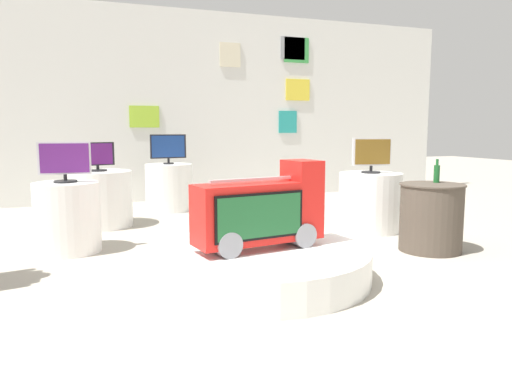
# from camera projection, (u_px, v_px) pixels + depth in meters

# --- Properties ---
(ground_plane) EXTENTS (30.00, 30.00, 0.00)m
(ground_plane) POSITION_uv_depth(u_px,v_px,m) (293.00, 281.00, 4.07)
(ground_plane) COLOR #A8A091
(back_wall_display) EXTENTS (10.85, 0.13, 3.36)m
(back_wall_display) POSITION_uv_depth(u_px,v_px,m) (177.00, 106.00, 8.63)
(back_wall_display) COLOR silver
(back_wall_display) RESTS_ON ground
(main_display_pedestal) EXTENTS (1.88, 1.88, 0.26)m
(main_display_pedestal) POSITION_uv_depth(u_px,v_px,m) (259.00, 264.00, 4.13)
(main_display_pedestal) COLOR white
(main_display_pedestal) RESTS_ON ground
(novelty_firetruck_tv) EXTENTS (1.16, 0.54, 0.74)m
(novelty_firetruck_tv) POSITION_uv_depth(u_px,v_px,m) (261.00, 213.00, 4.08)
(novelty_firetruck_tv) COLOR gray
(novelty_firetruck_tv) RESTS_ON main_display_pedestal
(display_pedestal_left_rear) EXTENTS (0.73, 0.73, 0.73)m
(display_pedestal_left_rear) POSITION_uv_depth(u_px,v_px,m) (169.00, 187.00, 7.63)
(display_pedestal_left_rear) COLOR white
(display_pedestal_left_rear) RESTS_ON ground
(tv_on_left_rear) EXTENTS (0.57, 0.16, 0.46)m
(tv_on_left_rear) POSITION_uv_depth(u_px,v_px,m) (168.00, 147.00, 7.54)
(tv_on_left_rear) COLOR black
(tv_on_left_rear) RESTS_ON display_pedestal_left_rear
(display_pedestal_center_rear) EXTENTS (0.66, 0.66, 0.73)m
(display_pedestal_center_rear) POSITION_uv_depth(u_px,v_px,m) (67.00, 217.00, 5.02)
(display_pedestal_center_rear) COLOR white
(display_pedestal_center_rear) RESTS_ON ground
(tv_on_center_rear) EXTENTS (0.52, 0.23, 0.41)m
(tv_on_center_rear) POSITION_uv_depth(u_px,v_px,m) (65.00, 161.00, 4.94)
(tv_on_center_rear) COLOR black
(tv_on_center_rear) RESTS_ON display_pedestal_center_rear
(display_pedestal_right_rear) EXTENTS (0.85, 0.85, 0.73)m
(display_pedestal_right_rear) POSITION_uv_depth(u_px,v_px,m) (99.00, 199.00, 6.35)
(display_pedestal_right_rear) COLOR white
(display_pedestal_right_rear) RESTS_ON ground
(tv_on_right_rear) EXTENTS (0.43, 0.23, 0.37)m
(tv_on_right_rear) POSITION_uv_depth(u_px,v_px,m) (97.00, 156.00, 6.28)
(tv_on_right_rear) COLOR black
(tv_on_right_rear) RESTS_ON display_pedestal_right_rear
(display_pedestal_far_right) EXTENTS (0.78, 0.78, 0.73)m
(display_pedestal_far_right) POSITION_uv_depth(u_px,v_px,m) (370.00, 202.00, 6.08)
(display_pedestal_far_right) COLOR white
(display_pedestal_far_right) RESTS_ON ground
(tv_on_far_right) EXTENTS (0.49, 0.23, 0.43)m
(tv_on_far_right) POSITION_uv_depth(u_px,v_px,m) (372.00, 154.00, 6.00)
(tv_on_far_right) COLOR black
(tv_on_far_right) RESTS_ON display_pedestal_far_right
(side_table_round) EXTENTS (0.66, 0.66, 0.71)m
(side_table_round) POSITION_uv_depth(u_px,v_px,m) (431.00, 217.00, 5.06)
(side_table_round) COLOR #4C4238
(side_table_round) RESTS_ON ground
(bottle_on_side_table) EXTENTS (0.06, 0.06, 0.25)m
(bottle_on_side_table) POSITION_uv_depth(u_px,v_px,m) (437.00, 173.00, 5.12)
(bottle_on_side_table) COLOR #195926
(bottle_on_side_table) RESTS_ON side_table_round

